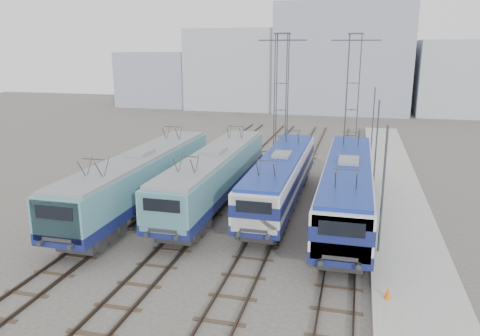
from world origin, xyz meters
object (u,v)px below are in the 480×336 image
object	(u,v)px
catenary_tower_east	(353,92)
mast_front	(383,193)
mast_mid	(376,147)
locomotive_center_left	(214,173)
mast_rear	(373,123)
locomotive_far_left	(140,177)
safety_cone	(388,293)
locomotive_far_right	(347,185)
locomotive_center_right	(281,175)
catenary_tower_west	(281,93)

from	to	relation	value
catenary_tower_east	mast_front	bearing A→B (deg)	-84.55
mast_mid	locomotive_center_left	bearing A→B (deg)	-150.60
catenary_tower_east	mast_rear	distance (m)	4.28
mast_front	mast_rear	size ratio (longest dim) A/B	1.00
catenary_tower_east	mast_rear	xyz separation A→B (m)	(2.10, 2.00, -3.14)
mast_mid	locomotive_far_left	bearing A→B (deg)	-151.49
safety_cone	mast_rear	bearing A→B (deg)	90.47
locomotive_far_left	mast_front	world-z (taller)	mast_front
mast_front	mast_mid	distance (m)	12.00
locomotive_center_left	locomotive_far_right	bearing A→B (deg)	-5.99
mast_mid	mast_rear	bearing A→B (deg)	90.00
mast_front	mast_rear	distance (m)	24.00
catenary_tower_east	mast_front	size ratio (longest dim) A/B	1.71
locomotive_far_left	mast_front	xyz separation A→B (m)	(15.35, -3.66, 1.16)
catenary_tower_east	mast_mid	bearing A→B (deg)	-78.14
locomotive_center_right	mast_mid	world-z (taller)	mast_mid
locomotive_far_right	locomotive_far_left	bearing A→B (deg)	-174.58
locomotive_far_left	mast_rear	xyz separation A→B (m)	(15.35, 20.34, 1.16)
locomotive_far_right	catenary_tower_west	world-z (taller)	catenary_tower_west
locomotive_center_left	catenary_tower_east	distance (m)	18.85
catenary_tower_east	mast_mid	world-z (taller)	catenary_tower_east
locomotive_center_left	safety_cone	world-z (taller)	locomotive_center_left
mast_front	locomotive_center_left	bearing A→B (deg)	151.52
mast_front	mast_rear	xyz separation A→B (m)	(0.00, 24.00, 0.00)
locomotive_far_left	safety_cone	size ratio (longest dim) A/B	33.34
locomotive_center_left	catenary_tower_west	size ratio (longest dim) A/B	1.53
catenary_tower_east	safety_cone	xyz separation A→B (m)	(2.34, -26.94, -6.06)
locomotive_center_left	mast_front	distance (m)	12.40
catenary_tower_east	catenary_tower_west	bearing A→B (deg)	-162.90
mast_rear	mast_front	bearing A→B (deg)	-90.00
locomotive_center_left	catenary_tower_west	distance (m)	14.94
catenary_tower_west	mast_rear	size ratio (longest dim) A/B	1.71
catenary_tower_west	locomotive_center_left	bearing A→B (deg)	-99.06
catenary_tower_west	catenary_tower_east	xyz separation A→B (m)	(6.50, 2.00, 0.00)
locomotive_center_right	safety_cone	distance (m)	13.54
locomotive_center_right	catenary_tower_west	size ratio (longest dim) A/B	1.45
locomotive_center_right	mast_rear	distance (m)	18.40
catenary_tower_east	mast_mid	size ratio (longest dim) A/B	1.71
catenary_tower_east	safety_cone	bearing A→B (deg)	-85.04
locomotive_far_right	mast_front	distance (m)	5.40
locomotive_far_right	safety_cone	distance (m)	10.26
locomotive_center_left	mast_mid	distance (m)	12.51
mast_front	safety_cone	bearing A→B (deg)	-87.24
locomotive_far_left	mast_front	distance (m)	15.82
locomotive_far_right	mast_mid	distance (m)	7.38
mast_mid	catenary_tower_east	bearing A→B (deg)	101.86
locomotive_far_right	mast_front	world-z (taller)	mast_front
locomotive_center_right	mast_mid	xyz separation A→B (m)	(6.35, 5.23, 1.28)
mast_mid	mast_front	bearing A→B (deg)	-90.00
locomotive_far_left	mast_rear	size ratio (longest dim) A/B	2.69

